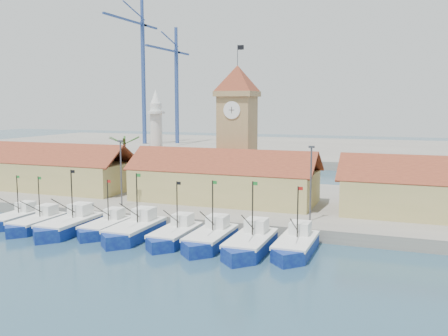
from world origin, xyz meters
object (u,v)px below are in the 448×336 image
at_px(boat_0, 14,220).
at_px(clock_tower, 237,127).
at_px(boat_4, 133,232).
at_px(minaret, 156,138).

bearing_deg(boat_0, clock_tower, 45.98).
bearing_deg(boat_4, clock_tower, 78.86).
distance_m(boat_4, clock_tower, 26.40).
relative_size(boat_0, minaret, 0.54).
xyz_separation_m(clock_tower, minaret, (-15.00, 2.00, -2.23)).
distance_m(clock_tower, minaret, 15.30).
distance_m(boat_0, clock_tower, 34.05).
xyz_separation_m(boat_0, minaret, (7.32, 25.11, 9.04)).
relative_size(boat_4, minaret, 0.64).
bearing_deg(boat_0, minaret, 73.74).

